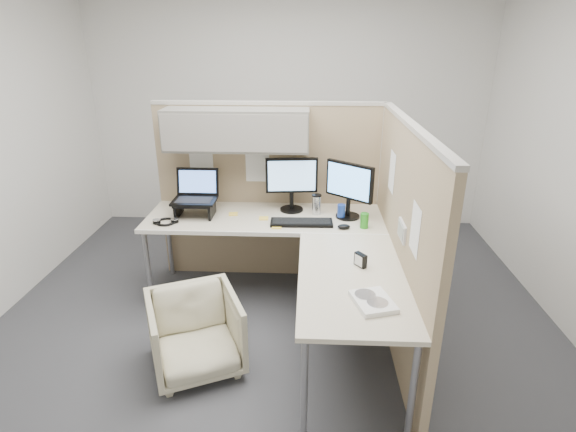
{
  "coord_description": "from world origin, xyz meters",
  "views": [
    {
      "loc": [
        0.25,
        -2.96,
        2.13
      ],
      "look_at": [
        0.1,
        0.25,
        0.85
      ],
      "focal_mm": 28.0,
      "sensor_mm": 36.0,
      "label": 1
    }
  ],
  "objects_px": {
    "office_chair": "(195,330)",
    "monitor_left": "(292,180)",
    "keyboard": "(302,223)",
    "desk": "(290,242)"
  },
  "relations": [
    {
      "from": "office_chair",
      "to": "keyboard",
      "type": "bearing_deg",
      "value": 26.76
    },
    {
      "from": "office_chair",
      "to": "monitor_left",
      "type": "xyz_separation_m",
      "value": [
        0.6,
        1.15,
        0.71
      ]
    },
    {
      "from": "monitor_left",
      "to": "keyboard",
      "type": "bearing_deg",
      "value": -78.63
    },
    {
      "from": "desk",
      "to": "office_chair",
      "type": "relative_size",
      "value": 3.36
    },
    {
      "from": "desk",
      "to": "monitor_left",
      "type": "height_order",
      "value": "monitor_left"
    },
    {
      "from": "desk",
      "to": "office_chair",
      "type": "xyz_separation_m",
      "value": [
        -0.62,
        -0.59,
        -0.39
      ]
    },
    {
      "from": "desk",
      "to": "keyboard",
      "type": "xyz_separation_m",
      "value": [
        0.08,
        0.26,
        0.05
      ]
    },
    {
      "from": "desk",
      "to": "monitor_left",
      "type": "xyz_separation_m",
      "value": [
        -0.01,
        0.56,
        0.32
      ]
    },
    {
      "from": "office_chair",
      "to": "monitor_left",
      "type": "bearing_deg",
      "value": 38.45
    },
    {
      "from": "desk",
      "to": "keyboard",
      "type": "distance_m",
      "value": 0.27
    }
  ]
}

